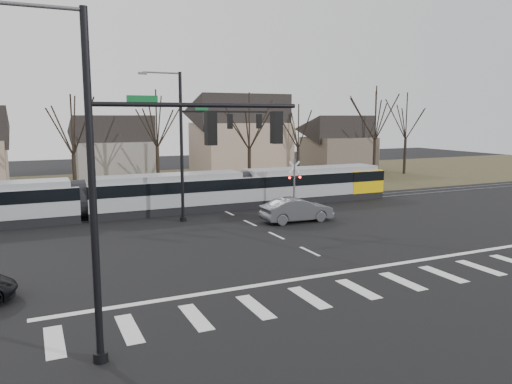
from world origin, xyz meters
name	(u,v)px	position (x,y,z in m)	size (l,w,h in m)	color
ground	(330,261)	(0.00, 0.00, 0.00)	(140.00, 140.00, 0.00)	black
grass_verge	(168,184)	(0.00, 32.00, 0.01)	(140.00, 28.00, 0.01)	#38331E
crosswalk	(381,285)	(0.00, -4.00, 0.01)	(27.00, 2.60, 0.01)	silver
stop_line	(351,271)	(0.00, -1.80, 0.01)	(28.00, 0.35, 0.01)	silver
lane_dashes	(219,208)	(0.00, 16.00, 0.01)	(0.18, 30.00, 0.01)	silver
rail_pair	(220,209)	(0.00, 15.80, 0.03)	(90.00, 1.52, 0.06)	#59595E
tram	(167,192)	(-4.21, 16.00, 1.60)	(38.68, 2.87, 2.93)	gray
sedan	(297,210)	(3.18, 9.11, 0.83)	(5.09, 1.85, 1.67)	#44464A
signal_pole_near_left	(148,170)	(-10.41, -6.00, 5.70)	(9.28, 0.44, 10.20)	black
signal_pole_far	(204,139)	(-2.41, 12.50, 5.70)	(9.28, 0.44, 10.20)	black
rail_crossing_signal	(294,187)	(5.00, 12.79, 1.89)	(1.08, 0.36, 4.00)	#59595B
tree_row	(202,140)	(2.00, 26.00, 5.00)	(59.20, 7.20, 10.00)	black
house_b	(113,146)	(-5.00, 36.00, 3.97)	(8.64, 7.56, 7.65)	gray
house_c	(240,134)	(9.00, 33.00, 5.23)	(10.80, 8.64, 10.10)	gray
house_d	(339,141)	(24.00, 35.00, 3.97)	(8.64, 7.56, 7.65)	brown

